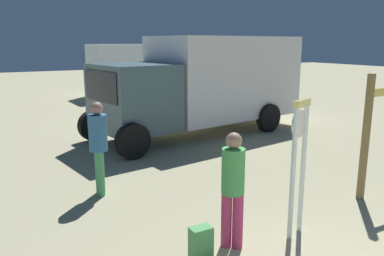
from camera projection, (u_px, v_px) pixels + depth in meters
The scene contains 7 objects.
standing_clock at pixel (299, 154), 5.62m from camera, with size 0.41×0.23×2.05m.
arrow_sign at pixel (381, 115), 7.08m from camera, with size 1.15×0.25×2.31m.
person_near_clock at pixel (233, 185), 5.31m from camera, with size 0.32×0.32×1.66m.
backpack at pixel (201, 244), 5.11m from camera, with size 0.29×0.22×0.48m.
person_distant at pixel (98, 144), 7.21m from camera, with size 0.34×0.34×1.78m.
box_truck_near at pixel (208, 81), 12.26m from camera, with size 7.29×3.47×3.02m.
box_truck_far at pixel (145, 67), 21.35m from camera, with size 6.54×2.77×2.74m.
Camera 1 is at (-3.34, -1.61, 2.83)m, focal length 36.36 mm.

